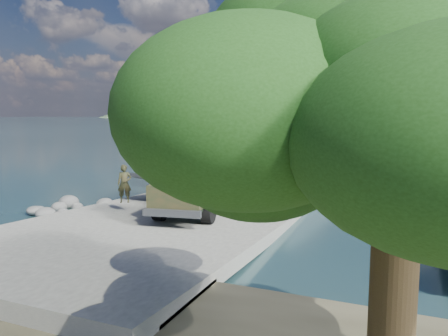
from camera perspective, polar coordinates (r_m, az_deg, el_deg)
ground at (r=19.86m, az=-7.15°, el=-7.60°), size 1400.00×1400.00×0.00m
boat_ramp at (r=18.97m, az=-8.69°, el=-7.54°), size 10.00×18.00×0.50m
shoreline_rocks at (r=23.88m, az=-19.55°, el=-5.46°), size 3.20×5.60×0.90m
distant_headlands at (r=578.00m, az=27.24°, el=5.75°), size 1000.00×240.00×48.00m
landing_craft at (r=39.77m, az=9.69°, el=0.93°), size 11.69×35.32×10.32m
military_truck at (r=20.83m, az=-2.94°, el=-0.47°), size 3.68×8.01×3.58m
soldier at (r=20.92m, az=-12.84°, el=-3.07°), size 0.78×0.71×1.79m
overhang_tree at (r=5.95m, az=17.75°, el=8.76°), size 7.15×6.59×6.49m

